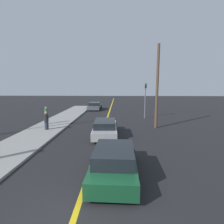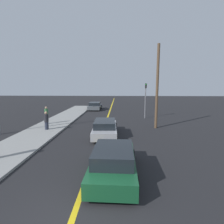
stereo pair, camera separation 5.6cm
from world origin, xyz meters
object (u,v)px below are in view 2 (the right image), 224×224
object	(u,v)px
car_far_distant	(95,106)
utility_pole	(157,87)
traffic_light	(145,97)
car_ahead_center	(105,128)
pedestrian_far_standing	(47,115)
pedestrian_mid_group	(46,121)
car_near_right_lane	(113,161)

from	to	relation	value
car_far_distant	utility_pole	size ratio (longest dim) A/B	0.54
traffic_light	utility_pole	distance (m)	4.94
car_ahead_center	traffic_light	distance (m)	8.75
pedestrian_far_standing	utility_pole	world-z (taller)	utility_pole
pedestrian_mid_group	pedestrian_far_standing	world-z (taller)	pedestrian_far_standing
car_ahead_center	traffic_light	xyz separation A→B (m)	(4.22, 7.42, 1.92)
pedestrian_mid_group	pedestrian_far_standing	bearing A→B (deg)	112.11
car_ahead_center	pedestrian_far_standing	xyz separation A→B (m)	(-6.08, 3.44, 0.39)
car_ahead_center	utility_pole	world-z (taller)	utility_pole
pedestrian_mid_group	utility_pole	distance (m)	10.21
utility_pole	car_far_distant	bearing A→B (deg)	121.46
traffic_light	car_far_distant	bearing A→B (deg)	134.41
utility_pole	car_ahead_center	bearing A→B (deg)	-149.70
car_near_right_lane	car_far_distant	world-z (taller)	car_near_right_lane
pedestrian_mid_group	car_near_right_lane	bearing A→B (deg)	-50.59
pedestrian_mid_group	car_far_distant	bearing A→B (deg)	79.76
car_near_right_lane	traffic_light	xyz separation A→B (m)	(3.37, 13.55, 1.89)
car_ahead_center	traffic_light	world-z (taller)	traffic_light
traffic_light	car_near_right_lane	bearing A→B (deg)	-103.98
car_ahead_center	pedestrian_far_standing	size ratio (longest dim) A/B	2.67
car_far_distant	pedestrian_mid_group	distance (m)	13.56
pedestrian_far_standing	utility_pole	size ratio (longest dim) A/B	0.23
car_near_right_lane	pedestrian_mid_group	distance (m)	9.50
car_far_distant	traffic_light	distance (m)	10.18
car_ahead_center	pedestrian_mid_group	world-z (taller)	pedestrian_mid_group
car_far_distant	car_near_right_lane	bearing A→B (deg)	-80.26
pedestrian_far_standing	traffic_light	xyz separation A→B (m)	(10.31, 3.98, 1.54)
car_far_distant	traffic_light	bearing A→B (deg)	-45.78
car_near_right_lane	car_far_distant	distance (m)	21.00
car_ahead_center	car_far_distant	xyz separation A→B (m)	(-2.77, 14.56, -0.02)
car_ahead_center	traffic_light	size ratio (longest dim) A/B	1.11
car_ahead_center	car_far_distant	bearing A→B (deg)	98.63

